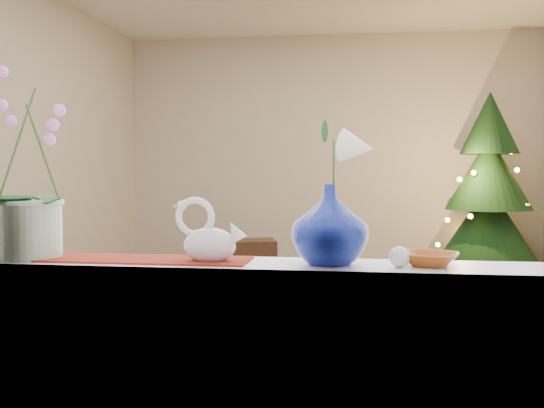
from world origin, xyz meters
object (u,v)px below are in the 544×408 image
(paperweight, at_px, (400,257))
(amber_dish, at_px, (430,260))
(orchid_pot, at_px, (29,162))
(swan, at_px, (210,232))
(side_table, at_px, (237,268))
(xmas_tree, at_px, (489,193))
(blue_vase, at_px, (330,218))

(paperweight, bearing_deg, amber_dish, 24.87)
(orchid_pot, xyz_separation_m, swan, (0.59, 0.00, -0.22))
(orchid_pot, bearing_deg, swan, 0.18)
(side_table, bearing_deg, xmas_tree, -5.16)
(swan, distance_m, side_table, 3.98)
(swan, xyz_separation_m, side_table, (-0.68, 3.85, -0.74))
(paperweight, height_order, xmas_tree, xmas_tree)
(orchid_pot, xyz_separation_m, amber_dish, (1.26, 0.02, -0.29))
(amber_dish, bearing_deg, xmas_tree, 76.17)
(orchid_pot, relative_size, paperweight, 10.03)
(orchid_pot, distance_m, amber_dish, 1.29)
(blue_vase, height_order, amber_dish, blue_vase)
(xmas_tree, bearing_deg, amber_dish, -103.83)
(amber_dish, bearing_deg, blue_vase, -179.06)
(xmas_tree, bearing_deg, swan, -111.76)
(orchid_pot, distance_m, paperweight, 1.20)
(orchid_pot, relative_size, xmas_tree, 0.31)
(amber_dish, bearing_deg, swan, -178.67)
(blue_vase, xyz_separation_m, paperweight, (0.21, -0.04, -0.11))
(blue_vase, relative_size, amber_dish, 1.97)
(amber_dish, height_order, xmas_tree, xmas_tree)
(xmas_tree, bearing_deg, blue_vase, -107.46)
(orchid_pot, height_order, swan, orchid_pot)
(side_table, bearing_deg, swan, -96.33)
(paperweight, relative_size, xmas_tree, 0.03)
(orchid_pot, distance_m, blue_vase, 0.98)
(xmas_tree, bearing_deg, paperweight, -104.82)
(blue_vase, height_order, side_table, blue_vase)
(orchid_pot, height_order, xmas_tree, xmas_tree)
(swan, bearing_deg, paperweight, -5.83)
(swan, height_order, side_table, swan)
(amber_dish, bearing_deg, side_table, 109.41)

